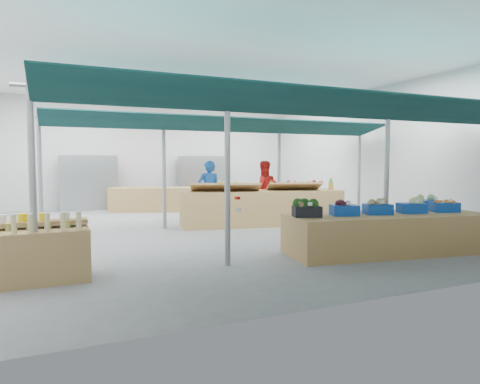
{
  "coord_description": "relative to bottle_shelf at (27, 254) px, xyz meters",
  "views": [
    {
      "loc": [
        -3.75,
        -10.76,
        1.78
      ],
      "look_at": [
        0.29,
        -1.6,
        1.08
      ],
      "focal_mm": 32.0,
      "sensor_mm": 36.0,
      "label": 1
    }
  ],
  "objects": [
    {
      "name": "pole_ribbon",
      "position": [
        3.58,
        0.41,
        0.65
      ],
      "size": [
        0.12,
        0.12,
        0.28
      ],
      "color": "red",
      "rests_on": "pole_grid"
    },
    {
      "name": "back_shelving_right",
      "position": [
        6.12,
        9.77,
        0.57
      ],
      "size": [
        2.0,
        0.5,
        2.0
      ],
      "primitive_type": "cube",
      "color": "#B23F33",
      "rests_on": "floor"
    },
    {
      "name": "sparrow",
      "position": [
        4.49,
        -0.39,
        0.59
      ],
      "size": [
        0.12,
        0.09,
        0.11
      ],
      "rotation": [
        0.0,
        0.0,
        -0.31
      ],
      "color": "brown",
      "rests_on": "crate_broccoli"
    },
    {
      "name": "vendor_right",
      "position": [
        6.4,
        4.87,
        0.48
      ],
      "size": [
        0.99,
        0.83,
        1.82
      ],
      "primitive_type": "imported",
      "rotation": [
        0.0,
        0.0,
        2.97
      ],
      "color": "red",
      "rests_on": "floor"
    },
    {
      "name": "crate_cabbage",
      "position": [
        6.91,
        -0.64,
        0.5
      ],
      "size": [
        0.58,
        0.49,
        0.35
      ],
      "rotation": [
        0.0,
        0.0,
        -0.31
      ],
      "color": "#0E3D99",
      "rests_on": "veg_counter"
    },
    {
      "name": "vendor_left",
      "position": [
        4.6,
        4.87,
        0.48
      ],
      "size": [
        0.73,
        0.54,
        1.82
      ],
      "primitive_type": "imported",
      "rotation": [
        0.0,
        0.0,
        2.97
      ],
      "color": "#164592",
      "rests_on": "floor"
    },
    {
      "name": "pineapple",
      "position": [
        7.81,
        3.32,
        0.73
      ],
      "size": [
        0.14,
        0.14,
        0.39
      ],
      "rotation": [
        0.0,
        0.0,
        -0.34
      ],
      "color": "#8C6019",
      "rests_on": "fruit_counter"
    },
    {
      "name": "hall",
      "position": [
        4.12,
        5.21,
        2.22
      ],
      "size": [
        13.0,
        13.0,
        13.0
      ],
      "color": "silver",
      "rests_on": "ground"
    },
    {
      "name": "crate_beets",
      "position": [
        5.44,
        -0.41,
        0.47
      ],
      "size": [
        0.58,
        0.49,
        0.29
      ],
      "rotation": [
        0.0,
        0.0,
        -0.31
      ],
      "color": "#0E3D99",
      "rests_on": "veg_counter"
    },
    {
      "name": "apple_heap_yellow",
      "position": [
        4.72,
        3.85,
        0.71
      ],
      "size": [
        2.02,
        1.29,
        0.27
      ],
      "rotation": [
        0.0,
        0.0,
        -0.34
      ],
      "color": "#997247",
      "rests_on": "fruit_counter"
    },
    {
      "name": "crate_stack",
      "position": [
        7.78,
        1.05,
        -0.12
      ],
      "size": [
        0.62,
        0.54,
        0.63
      ],
      "primitive_type": "cube",
      "rotation": [
        0.0,
        0.0,
        0.41
      ],
      "color": "#0E3D99",
      "rests_on": "floor"
    },
    {
      "name": "awnings",
      "position": [
        4.87,
        2.02,
        2.35
      ],
      "size": [
        9.5,
        7.08,
        0.3
      ],
      "color": "#0B2E30",
      "rests_on": "pole_grid"
    },
    {
      "name": "crate_carrots",
      "position": [
        7.66,
        -0.76,
        0.45
      ],
      "size": [
        0.58,
        0.49,
        0.29
      ],
      "rotation": [
        0.0,
        0.0,
        -0.31
      ],
      "color": "#0E3D99",
      "rests_on": "veg_counter"
    },
    {
      "name": "crate_broccoli",
      "position": [
        4.68,
        -0.29,
        0.5
      ],
      "size": [
        0.58,
        0.49,
        0.35
      ],
      "rotation": [
        0.0,
        0.0,
        -0.31
      ],
      "color": "black",
      "rests_on": "veg_counter"
    },
    {
      "name": "bottle_shelf",
      "position": [
        0.0,
        0.0,
        0.0
      ],
      "size": [
        1.75,
        1.08,
        1.06
      ],
      "rotation": [
        0.0,
        0.0,
        0.0
      ],
      "color": "#9C7B44",
      "rests_on": "floor"
    },
    {
      "name": "pole_grid",
      "position": [
        4.87,
        2.02,
        1.38
      ],
      "size": [
        10.0,
        4.6,
        3.0
      ],
      "color": "gray",
      "rests_on": "floor"
    },
    {
      "name": "crate_celeriac",
      "position": [
        6.15,
        -0.52,
        0.49
      ],
      "size": [
        0.58,
        0.49,
        0.31
      ],
      "rotation": [
        0.0,
        0.0,
        -0.31
      ],
      "color": "#0E3D99",
      "rests_on": "veg_counter"
    },
    {
      "name": "crate_extra",
      "position": [
        7.74,
        -0.27,
        0.49
      ],
      "size": [
        0.52,
        0.41,
        0.32
      ],
      "rotation": [
        0.0,
        0.0,
        -0.05
      ],
      "color": "#0E3D99",
      "rests_on": "veg_counter"
    },
    {
      "name": "apple_heap_red",
      "position": [
        6.69,
        3.51,
        0.71
      ],
      "size": [
        1.65,
        1.16,
        0.27
      ],
      "rotation": [
        0.0,
        0.0,
        -0.34
      ],
      "color": "#997247",
      "rests_on": "fruit_counter"
    },
    {
      "name": "far_counter",
      "position": [
        4.54,
        8.14,
        0.0
      ],
      "size": [
        4.83,
        2.49,
        0.86
      ],
      "primitive_type": "cube",
      "rotation": [
        0.0,
        0.0,
        -0.34
      ],
      "color": "#9C7B44",
      "rests_on": "floor"
    },
    {
      "name": "floor",
      "position": [
        4.12,
        3.77,
        -0.43
      ],
      "size": [
        13.0,
        13.0,
        0.0
      ],
      "primitive_type": "plane",
      "color": "slate",
      "rests_on": "ground"
    },
    {
      "name": "fruit_counter",
      "position": [
        5.8,
        3.77,
        0.06
      ],
      "size": [
        4.67,
        1.83,
        0.97
      ],
      "primitive_type": "cube",
      "rotation": [
        0.0,
        0.0,
        -0.17
      ],
      "color": "#9C7B44",
      "rests_on": "floor"
    },
    {
      "name": "veg_counter",
      "position": [
        6.36,
        -0.55,
        -0.04
      ],
      "size": [
        4.11,
        1.91,
        0.77
      ],
      "primitive_type": "cube",
      "rotation": [
        0.0,
        0.0,
        -0.16
      ],
      "color": "#9C7B44",
      "rests_on": "floor"
    },
    {
      "name": "back_shelving_left",
      "position": [
        1.62,
        9.77,
        0.57
      ],
      "size": [
        2.0,
        0.5,
        2.0
      ],
      "primitive_type": "cube",
      "color": "#B23F33",
      "rests_on": "floor"
    }
  ]
}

